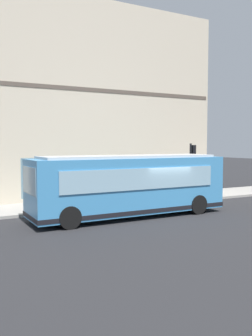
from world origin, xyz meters
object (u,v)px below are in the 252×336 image
(traffic_light_near_corner, at_px, (192,160))
(pedestrian_by_light_pole, at_px, (218,181))
(fire_hydrant, at_px, (169,193))
(city_bus_nearside, at_px, (130,186))
(pedestrian_near_hydrant, at_px, (178,180))
(newspaper_vending_box, at_px, (57,200))

(traffic_light_near_corner, relative_size, pedestrian_by_light_pole, 2.08)
(fire_hydrant, bearing_deg, city_bus_nearside, 124.39)
(fire_hydrant, relative_size, pedestrian_by_light_pole, 0.44)
(traffic_light_near_corner, relative_size, pedestrian_near_hydrant, 2.24)
(newspaper_vending_box, bearing_deg, pedestrian_by_light_pole, -90.76)
(traffic_light_near_corner, bearing_deg, city_bus_nearside, 114.95)
(traffic_light_near_corner, xyz_separation_m, newspaper_vending_box, (0.41, 8.83, -2.00))
(fire_hydrant, xyz_separation_m, newspaper_vending_box, (0.21, 7.18, 0.09))
(fire_hydrant, relative_size, pedestrian_near_hydrant, 0.47)
(fire_hydrant, relative_size, newspaper_vending_box, 0.82)
(traffic_light_near_corner, xyz_separation_m, fire_hydrant, (0.21, 1.65, -2.09))
(pedestrian_near_hydrant, relative_size, pedestrian_by_light_pole, 0.93)
(fire_hydrant, bearing_deg, traffic_light_near_corner, -97.23)
(traffic_light_near_corner, bearing_deg, pedestrian_by_light_pole, -83.83)
(traffic_light_near_corner, distance_m, fire_hydrant, 2.67)
(pedestrian_near_hydrant, bearing_deg, newspaper_vending_box, 101.40)
(traffic_light_near_corner, xyz_separation_m, pedestrian_by_light_pole, (0.27, -2.45, -1.48))
(traffic_light_near_corner, distance_m, newspaper_vending_box, 9.06)
(fire_hydrant, distance_m, newspaper_vending_box, 7.19)
(city_bus_nearside, height_order, pedestrian_near_hydrant, city_bus_nearside)
(pedestrian_near_hydrant, xyz_separation_m, newspaper_vending_box, (-1.90, 9.42, -0.44))
(pedestrian_near_hydrant, bearing_deg, city_bus_nearside, 127.61)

